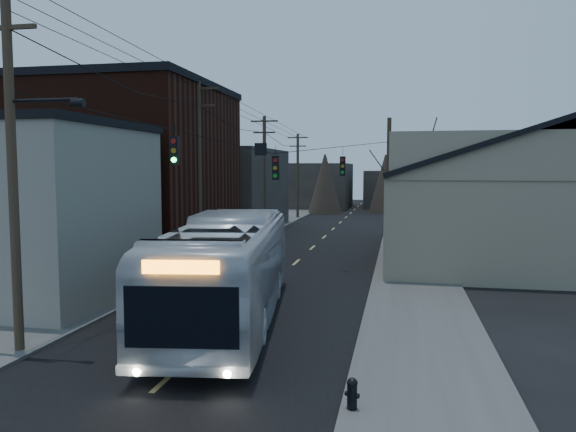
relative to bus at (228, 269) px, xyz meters
name	(u,v)px	position (x,y,z in m)	size (l,w,h in m)	color
ground	(131,412)	(0.09, -7.44, -1.85)	(160.00, 160.00, 0.00)	black
road_surface	(321,240)	(0.09, 22.56, -1.84)	(9.00, 110.00, 0.02)	black
sidewalk_left	(236,238)	(-6.41, 22.56, -1.79)	(4.00, 110.00, 0.12)	#474744
sidewalk_right	(410,242)	(6.59, 22.56, -1.79)	(4.00, 110.00, 0.12)	#474744
building_clapboard	(27,214)	(-8.91, 1.56, 1.65)	(8.00, 8.00, 7.00)	gray
building_brick	(131,174)	(-9.91, 12.56, 3.15)	(10.00, 12.00, 10.00)	black
building_left_far	(223,189)	(-9.41, 28.56, 1.65)	(9.00, 14.00, 7.00)	#2F2B25
warehouse	(522,212)	(13.09, 17.56, 0.85)	(16.16, 20.60, 7.73)	gray
building_far_left	(313,186)	(-5.91, 57.56, 1.15)	(10.00, 12.00, 6.00)	#2F2B25
building_far_right	(409,189)	(7.09, 62.56, 0.65)	(12.00, 14.00, 5.00)	#2F2B25
bare_tree	(415,201)	(6.59, 12.56, 1.75)	(0.40, 0.40, 7.20)	black
utility_lines	(260,174)	(-3.02, 16.70, 3.11)	(11.24, 45.28, 10.50)	#382B1E
bus	(228,269)	(0.00, 0.00, 0.00)	(3.10, 13.27, 3.70)	silver
parked_car	(271,230)	(-3.79, 23.00, -1.18)	(1.41, 4.04, 1.33)	#919498
fire_hydrant	(352,392)	(4.85, -6.61, -1.36)	(0.34, 0.24, 0.70)	black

